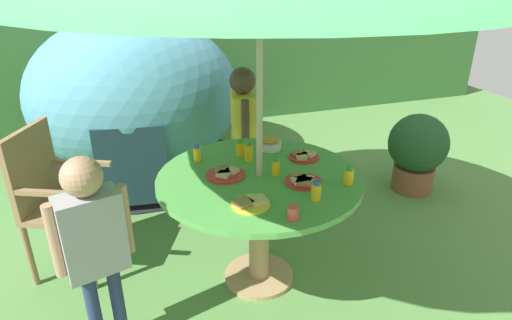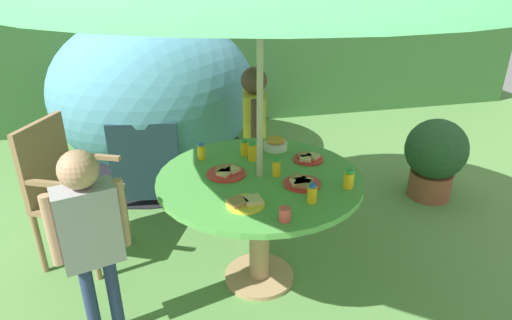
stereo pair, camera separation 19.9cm
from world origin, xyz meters
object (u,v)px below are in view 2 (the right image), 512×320
(wooden_chair, at_px, (64,185))
(dome_tent, at_px, (155,92))
(juice_bottle_mid_left, at_px, (245,148))
(juice_bottle_mid_right, at_px, (201,152))
(cup_near, at_px, (284,214))
(plate_center_front, at_px, (308,158))
(plate_far_left, at_px, (226,173))
(potted_plant, at_px, (435,156))
(juice_bottle_back_edge, at_px, (312,194))
(juice_bottle_center_back, at_px, (349,180))
(plate_near_left, at_px, (245,203))
(garden_table, at_px, (260,198))
(child_in_grey_shirt, at_px, (89,226))
(snack_bowl, at_px, (275,144))
(juice_bottle_far_right, at_px, (252,152))
(plate_front_edge, at_px, (302,182))
(child_in_yellow_shirt, at_px, (254,122))
(juice_bottle_near_right, at_px, (276,168))

(wooden_chair, bearing_deg, dome_tent, 1.71)
(juice_bottle_mid_left, distance_m, juice_bottle_mid_right, 0.28)
(cup_near, bearing_deg, plate_center_front, 61.32)
(wooden_chair, xyz_separation_m, juice_bottle_mid_right, (0.88, -0.23, 0.24))
(plate_far_left, relative_size, cup_near, 3.36)
(potted_plant, xyz_separation_m, juice_bottle_back_edge, (-1.53, -1.07, 0.40))
(plate_far_left, distance_m, juice_bottle_center_back, 0.70)
(wooden_chair, height_order, cup_near, wooden_chair)
(plate_near_left, xyz_separation_m, juice_bottle_back_edge, (0.34, -0.05, 0.04))
(plate_near_left, height_order, juice_bottle_center_back, juice_bottle_center_back)
(wooden_chair, xyz_separation_m, potted_plant, (2.90, 0.17, -0.16))
(garden_table, relative_size, plate_center_front, 6.27)
(juice_bottle_mid_left, bearing_deg, juice_bottle_center_back, -51.30)
(plate_far_left, height_order, juice_bottle_mid_right, juice_bottle_mid_right)
(plate_center_front, xyz_separation_m, juice_bottle_center_back, (0.09, -0.40, 0.04))
(child_in_grey_shirt, relative_size, snack_bowl, 7.05)
(juice_bottle_center_back, xyz_separation_m, juice_bottle_mid_left, (-0.46, 0.57, -0.00))
(snack_bowl, xyz_separation_m, juice_bottle_far_right, (-0.19, -0.14, 0.02))
(juice_bottle_mid_left, bearing_deg, juice_bottle_mid_right, 179.99)
(garden_table, height_order, plate_front_edge, plate_front_edge)
(dome_tent, xyz_separation_m, potted_plant, (2.27, -1.33, -0.35))
(wooden_chair, distance_m, snack_bowl, 1.41)
(wooden_chair, distance_m, juice_bottle_back_edge, 1.66)
(child_in_grey_shirt, xyz_separation_m, juice_bottle_back_edge, (1.11, -0.11, 0.09))
(child_in_yellow_shirt, bearing_deg, dome_tent, -135.75)
(juice_bottle_far_right, xyz_separation_m, cup_near, (-0.01, -0.72, -0.02))
(plate_front_edge, relative_size, juice_bottle_far_right, 1.73)
(snack_bowl, xyz_separation_m, juice_bottle_mid_right, (-0.50, -0.04, 0.01))
(dome_tent, bearing_deg, juice_bottle_mid_left, -64.98)
(dome_tent, distance_m, plate_center_front, 2.10)
(juice_bottle_mid_right, bearing_deg, cup_near, -69.84)
(dome_tent, distance_m, potted_plant, 2.65)
(potted_plant, xyz_separation_m, juice_bottle_mid_left, (-1.74, -0.40, 0.40))
(child_in_grey_shirt, xyz_separation_m, juice_bottle_near_right, (1.02, 0.23, 0.09))
(dome_tent, height_order, snack_bowl, dome_tent)
(plate_front_edge, bearing_deg, juice_bottle_mid_left, 114.81)
(child_in_yellow_shirt, bearing_deg, garden_table, 0.00)
(wooden_chair, relative_size, potted_plant, 1.38)
(plate_near_left, xyz_separation_m, plate_far_left, (-0.03, 0.37, -0.00))
(wooden_chair, height_order, juice_bottle_far_right, wooden_chair)
(garden_table, distance_m, juice_bottle_center_back, 0.54)
(garden_table, xyz_separation_m, plate_center_front, (0.35, 0.14, 0.16))
(plate_near_left, bearing_deg, garden_table, 63.59)
(garden_table, distance_m, child_in_yellow_shirt, 0.94)
(plate_center_front, bearing_deg, juice_bottle_mid_left, 155.20)
(plate_center_front, bearing_deg, plate_near_left, -137.96)
(juice_bottle_mid_right, distance_m, juice_bottle_back_edge, 0.83)
(plate_center_front, xyz_separation_m, juice_bottle_mid_left, (-0.37, 0.17, 0.04))
(plate_far_left, bearing_deg, cup_near, -71.69)
(juice_bottle_near_right, distance_m, juice_bottle_mid_right, 0.52)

